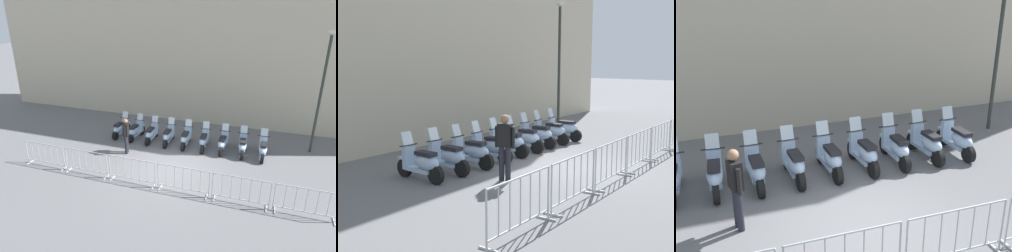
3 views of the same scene
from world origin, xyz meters
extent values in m
plane|color=slate|center=(0.00, 0.00, 0.00)|extent=(120.00, 120.00, 0.00)
cylinder|color=black|center=(-4.16, 2.39, 0.24)|extent=(0.20, 0.49, 0.48)
cylinder|color=black|center=(-4.01, 1.16, 0.24)|extent=(0.20, 0.49, 0.48)
cube|color=#A8C1E0|center=(-4.09, 1.78, 0.28)|extent=(0.38, 0.90, 0.10)
ellipsoid|color=#A8C1E0|center=(-4.05, 1.50, 0.52)|extent=(0.46, 0.88, 0.40)
cube|color=black|center=(-4.06, 1.53, 0.74)|extent=(0.35, 0.63, 0.10)
cube|color=#A8C1E0|center=(-4.14, 2.21, 0.55)|extent=(0.35, 0.18, 0.60)
cylinder|color=black|center=(-4.14, 2.21, 0.88)|extent=(0.56, 0.10, 0.04)
cube|color=silver|center=(-4.15, 2.26, 1.06)|extent=(0.33, 0.18, 0.35)
cube|color=#A8C1E0|center=(-4.16, 2.39, 0.51)|extent=(0.24, 0.34, 0.06)
cylinder|color=black|center=(-3.25, 2.51, 0.24)|extent=(0.20, 0.49, 0.48)
cylinder|color=black|center=(-3.09, 1.28, 0.24)|extent=(0.20, 0.49, 0.48)
cube|color=#A8C1E0|center=(-3.17, 1.89, 0.28)|extent=(0.39, 0.90, 0.10)
ellipsoid|color=#A8C1E0|center=(-3.14, 1.62, 0.52)|extent=(0.46, 0.88, 0.40)
cube|color=black|center=(-3.14, 1.65, 0.74)|extent=(0.35, 0.63, 0.10)
cube|color=#A8C1E0|center=(-3.22, 2.32, 0.55)|extent=(0.35, 0.18, 0.60)
cylinder|color=black|center=(-3.22, 2.32, 0.88)|extent=(0.56, 0.11, 0.04)
cube|color=silver|center=(-3.23, 2.37, 1.06)|extent=(0.33, 0.18, 0.35)
cube|color=#A8C1E0|center=(-3.25, 2.51, 0.51)|extent=(0.24, 0.34, 0.06)
cylinder|color=black|center=(-2.38, 2.61, 0.24)|extent=(0.23, 0.50, 0.48)
cylinder|color=black|center=(-2.13, 1.39, 0.24)|extent=(0.23, 0.50, 0.48)
cube|color=#A8C1E0|center=(-2.25, 2.00, 0.28)|extent=(0.45, 0.91, 0.10)
ellipsoid|color=#A8C1E0|center=(-2.20, 1.73, 0.52)|extent=(0.52, 0.90, 0.40)
cube|color=black|center=(-2.20, 1.76, 0.74)|extent=(0.39, 0.64, 0.10)
cube|color=#A8C1E0|center=(-2.34, 2.43, 0.55)|extent=(0.36, 0.21, 0.60)
cylinder|color=black|center=(-2.34, 2.43, 0.88)|extent=(0.56, 0.15, 0.04)
cube|color=silver|center=(-2.35, 2.48, 1.06)|extent=(0.34, 0.20, 0.35)
cube|color=#A8C1E0|center=(-2.38, 2.61, 0.51)|extent=(0.26, 0.35, 0.06)
cylinder|color=black|center=(-1.48, 2.79, 0.24)|extent=(0.24, 0.50, 0.48)
cylinder|color=black|center=(-1.21, 1.58, 0.24)|extent=(0.24, 0.50, 0.48)
cube|color=#A8C1E0|center=(-1.35, 2.18, 0.28)|extent=(0.47, 0.91, 0.10)
ellipsoid|color=#A8C1E0|center=(-1.28, 1.91, 0.52)|extent=(0.54, 0.90, 0.40)
cube|color=black|center=(-1.29, 1.94, 0.74)|extent=(0.41, 0.65, 0.10)
cube|color=#A8C1E0|center=(-1.44, 2.61, 0.55)|extent=(0.36, 0.21, 0.60)
cylinder|color=black|center=(-1.44, 2.61, 0.88)|extent=(0.55, 0.16, 0.04)
cube|color=silver|center=(-1.45, 2.65, 1.06)|extent=(0.34, 0.21, 0.35)
cube|color=#A8C1E0|center=(-1.48, 2.79, 0.51)|extent=(0.27, 0.36, 0.06)
cylinder|color=black|center=(-0.57, 2.97, 0.24)|extent=(0.24, 0.50, 0.48)
cylinder|color=black|center=(-0.31, 1.76, 0.24)|extent=(0.24, 0.50, 0.48)
cube|color=#A8C1E0|center=(-0.44, 2.36, 0.28)|extent=(0.46, 0.91, 0.10)
ellipsoid|color=#A8C1E0|center=(-0.38, 2.09, 0.52)|extent=(0.53, 0.90, 0.40)
cube|color=black|center=(-0.39, 2.12, 0.74)|extent=(0.40, 0.65, 0.10)
cube|color=#A8C1E0|center=(-0.53, 2.79, 0.55)|extent=(0.36, 0.21, 0.60)
cylinder|color=black|center=(-0.53, 2.79, 0.88)|extent=(0.55, 0.16, 0.04)
cube|color=silver|center=(-0.54, 2.84, 1.06)|extent=(0.34, 0.21, 0.35)
cube|color=#A8C1E0|center=(-0.57, 2.97, 0.51)|extent=(0.26, 0.36, 0.06)
cylinder|color=black|center=(0.32, 3.13, 0.24)|extent=(0.25, 0.50, 0.48)
cylinder|color=black|center=(0.62, 1.93, 0.24)|extent=(0.25, 0.50, 0.48)
cube|color=#A8C1E0|center=(0.47, 2.53, 0.28)|extent=(0.48, 0.91, 0.10)
ellipsoid|color=#A8C1E0|center=(0.54, 2.26, 0.52)|extent=(0.55, 0.90, 0.40)
cube|color=black|center=(0.53, 2.29, 0.74)|extent=(0.42, 0.65, 0.10)
cube|color=#A8C1E0|center=(0.36, 2.95, 0.55)|extent=(0.36, 0.22, 0.60)
cylinder|color=black|center=(0.36, 2.95, 0.88)|extent=(0.55, 0.17, 0.04)
cube|color=silver|center=(0.35, 3.00, 1.06)|extent=(0.34, 0.21, 0.35)
cube|color=#A8C1E0|center=(0.32, 3.13, 0.51)|extent=(0.27, 0.36, 0.06)
cylinder|color=black|center=(1.27, 3.33, 0.24)|extent=(0.22, 0.50, 0.48)
cylinder|color=black|center=(1.48, 2.11, 0.24)|extent=(0.22, 0.50, 0.48)
cube|color=#A8C1E0|center=(1.37, 2.72, 0.28)|extent=(0.42, 0.90, 0.10)
ellipsoid|color=#A8C1E0|center=(1.42, 2.45, 0.52)|extent=(0.50, 0.89, 0.40)
cube|color=black|center=(1.42, 2.48, 0.74)|extent=(0.38, 0.64, 0.10)
cube|color=#A8C1E0|center=(1.30, 3.15, 0.55)|extent=(0.36, 0.20, 0.60)
cylinder|color=black|center=(1.30, 3.15, 0.88)|extent=(0.56, 0.13, 0.04)
cube|color=silver|center=(1.29, 3.20, 1.06)|extent=(0.34, 0.19, 0.35)
cube|color=#A8C1E0|center=(1.27, 3.33, 0.51)|extent=(0.25, 0.35, 0.06)
cylinder|color=black|center=(2.13, 3.49, 0.24)|extent=(0.25, 0.50, 0.48)
cylinder|color=black|center=(2.43, 2.28, 0.24)|extent=(0.25, 0.50, 0.48)
cube|color=#A8C1E0|center=(2.28, 2.89, 0.28)|extent=(0.48, 0.91, 0.10)
ellipsoid|color=#A8C1E0|center=(2.35, 2.62, 0.52)|extent=(0.55, 0.90, 0.40)
cube|color=black|center=(2.34, 2.65, 0.74)|extent=(0.42, 0.65, 0.10)
cube|color=#A8C1E0|center=(2.18, 3.31, 0.55)|extent=(0.36, 0.22, 0.60)
cylinder|color=black|center=(2.18, 3.31, 0.88)|extent=(0.55, 0.17, 0.04)
cube|color=silver|center=(2.16, 3.35, 1.06)|extent=(0.34, 0.21, 0.35)
cube|color=#A8C1E0|center=(2.13, 3.49, 0.51)|extent=(0.27, 0.36, 0.06)
cylinder|color=black|center=(3.07, 3.61, 0.24)|extent=(0.24, 0.50, 0.48)
cylinder|color=black|center=(3.33, 2.40, 0.24)|extent=(0.24, 0.50, 0.48)
cube|color=#A8C1E0|center=(3.20, 3.00, 0.28)|extent=(0.46, 0.91, 0.10)
ellipsoid|color=#A8C1E0|center=(3.26, 2.73, 0.52)|extent=(0.53, 0.90, 0.40)
cube|color=black|center=(3.25, 2.76, 0.74)|extent=(0.40, 0.65, 0.10)
cube|color=#A8C1E0|center=(3.11, 3.43, 0.55)|extent=(0.36, 0.21, 0.60)
cylinder|color=black|center=(3.11, 3.43, 0.88)|extent=(0.56, 0.15, 0.04)
cube|color=silver|center=(3.10, 3.47, 1.06)|extent=(0.34, 0.20, 0.35)
cube|color=#A8C1E0|center=(3.07, 3.61, 0.51)|extent=(0.26, 0.35, 0.06)
cube|color=#B2B5B7|center=(-5.70, -2.75, 0.02)|extent=(0.12, 0.44, 0.04)
cube|color=#B2B5B7|center=(-3.92, -2.42, 0.02)|extent=(0.12, 0.44, 0.04)
cylinder|color=#B2B5B7|center=(-5.78, -2.76, 0.53)|extent=(0.04, 0.04, 1.05)
cylinder|color=#B2B5B7|center=(-3.85, -2.41, 0.53)|extent=(0.04, 0.04, 1.05)
cylinder|color=#B2B5B7|center=(-4.81, -2.58, 1.05)|extent=(1.93, 0.39, 0.04)
cylinder|color=#B2B5B7|center=(-4.81, -2.58, 0.18)|extent=(1.93, 0.39, 0.04)
cylinder|color=#B2B5B7|center=(-5.45, -2.70, 0.61)|extent=(0.02, 0.02, 0.87)
cylinder|color=#B2B5B7|center=(-5.13, -2.64, 0.61)|extent=(0.02, 0.02, 0.87)
cylinder|color=#B2B5B7|center=(-4.81, -2.58, 0.61)|extent=(0.02, 0.02, 0.87)
cylinder|color=#B2B5B7|center=(-4.49, -2.53, 0.61)|extent=(0.02, 0.02, 0.87)
cylinder|color=#B2B5B7|center=(-4.17, -2.47, 0.61)|extent=(0.02, 0.02, 0.87)
cube|color=#B2B5B7|center=(-3.65, -2.37, 0.02)|extent=(0.12, 0.44, 0.04)
cube|color=#B2B5B7|center=(-1.88, -2.04, 0.02)|extent=(0.12, 0.44, 0.04)
cylinder|color=#B2B5B7|center=(-3.73, -2.38, 0.53)|extent=(0.04, 0.04, 1.05)
cylinder|color=#B2B5B7|center=(-1.80, -2.02, 0.53)|extent=(0.04, 0.04, 1.05)
cylinder|color=#B2B5B7|center=(-2.77, -2.20, 1.05)|extent=(1.93, 0.39, 0.04)
cylinder|color=#B2B5B7|center=(-2.77, -2.20, 0.18)|extent=(1.93, 0.39, 0.04)
cylinder|color=#B2B5B7|center=(-3.41, -2.32, 0.61)|extent=(0.02, 0.02, 0.87)
cylinder|color=#B2B5B7|center=(-3.09, -2.26, 0.61)|extent=(0.02, 0.02, 0.87)
cylinder|color=#B2B5B7|center=(-2.77, -2.20, 0.61)|extent=(0.02, 0.02, 0.87)
cylinder|color=#B2B5B7|center=(-2.44, -2.14, 0.61)|extent=(0.02, 0.02, 0.87)
cylinder|color=#B2B5B7|center=(-2.12, -2.08, 0.61)|extent=(0.02, 0.02, 0.87)
cube|color=#B2B5B7|center=(-1.61, -1.99, 0.02)|extent=(0.12, 0.44, 0.04)
cube|color=#B2B5B7|center=(0.17, -1.66, 0.02)|extent=(0.12, 0.44, 0.04)
cylinder|color=#B2B5B7|center=(-1.68, -2.00, 0.53)|extent=(0.04, 0.04, 1.05)
cylinder|color=#B2B5B7|center=(0.24, -1.64, 0.53)|extent=(0.04, 0.04, 1.05)
cylinder|color=#B2B5B7|center=(-0.72, -1.82, 1.05)|extent=(1.93, 0.39, 0.04)
cylinder|color=#B2B5B7|center=(-0.72, -1.82, 0.18)|extent=(1.93, 0.39, 0.04)
cylinder|color=#B2B5B7|center=(-1.36, -1.94, 0.61)|extent=(0.02, 0.02, 0.87)
cylinder|color=#B2B5B7|center=(-1.04, -1.88, 0.61)|extent=(0.02, 0.02, 0.87)
cylinder|color=#B2B5B7|center=(-0.72, -1.82, 0.61)|extent=(0.02, 0.02, 0.87)
cylinder|color=#B2B5B7|center=(-0.40, -1.76, 0.61)|extent=(0.02, 0.02, 0.87)
cylinder|color=#B2B5B7|center=(-0.08, -1.70, 0.61)|extent=(0.02, 0.02, 0.87)
cube|color=#B2B5B7|center=(0.44, -1.61, 0.02)|extent=(0.12, 0.44, 0.04)
cube|color=#B2B5B7|center=(2.21, -1.28, 0.02)|extent=(0.12, 0.44, 0.04)
cylinder|color=#B2B5B7|center=(0.36, -1.62, 0.53)|extent=(0.04, 0.04, 1.05)
cylinder|color=#B2B5B7|center=(2.29, -1.26, 0.53)|extent=(0.04, 0.04, 1.05)
cylinder|color=#B2B5B7|center=(1.33, -1.44, 1.05)|extent=(1.93, 0.39, 0.04)
cylinder|color=#B2B5B7|center=(1.33, -1.44, 0.18)|extent=(1.93, 0.39, 0.04)
cylinder|color=#B2B5B7|center=(0.68, -1.56, 0.61)|extent=(0.02, 0.02, 0.87)
cylinder|color=#B2B5B7|center=(1.01, -1.50, 0.61)|extent=(0.02, 0.02, 0.87)
cylinder|color=#B2B5B7|center=(1.33, -1.44, 0.61)|extent=(0.02, 0.02, 0.87)
cylinder|color=#B2B5B7|center=(1.65, -1.38, 0.61)|extent=(0.02, 0.02, 0.87)
cylinder|color=#B2B5B7|center=(1.97, -1.32, 0.61)|extent=(0.02, 0.02, 0.87)
cube|color=#B2B5B7|center=(2.49, -1.23, 0.02)|extent=(0.12, 0.44, 0.04)
cube|color=#B2B5B7|center=(4.26, -0.90, 0.02)|extent=(0.12, 0.44, 0.04)
cylinder|color=#B2B5B7|center=(2.41, -1.24, 0.53)|extent=(0.04, 0.04, 1.05)
cylinder|color=#B2B5B7|center=(4.34, -0.88, 0.53)|extent=(0.04, 0.04, 1.05)
cylinder|color=#B2B5B7|center=(3.37, -1.06, 1.05)|extent=(1.93, 0.39, 0.04)
cylinder|color=#B2B5B7|center=(3.37, -1.06, 0.18)|extent=(1.93, 0.39, 0.04)
cylinder|color=#B2B5B7|center=(2.73, -1.18, 0.61)|extent=(0.02, 0.02, 0.87)
cylinder|color=#B2B5B7|center=(3.05, -1.12, 0.61)|extent=(0.02, 0.02, 0.87)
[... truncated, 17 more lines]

